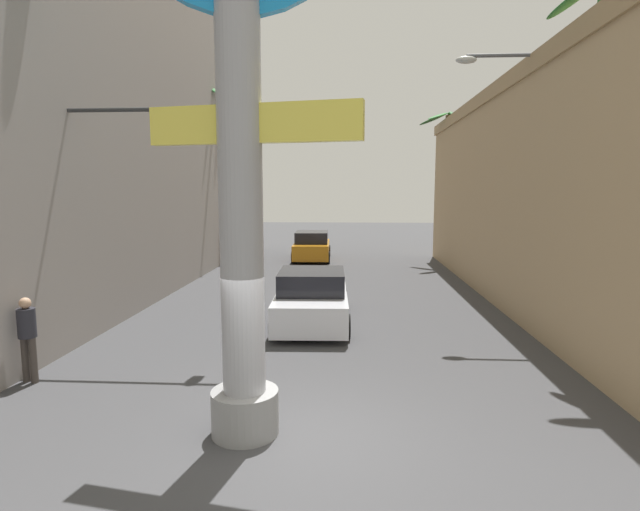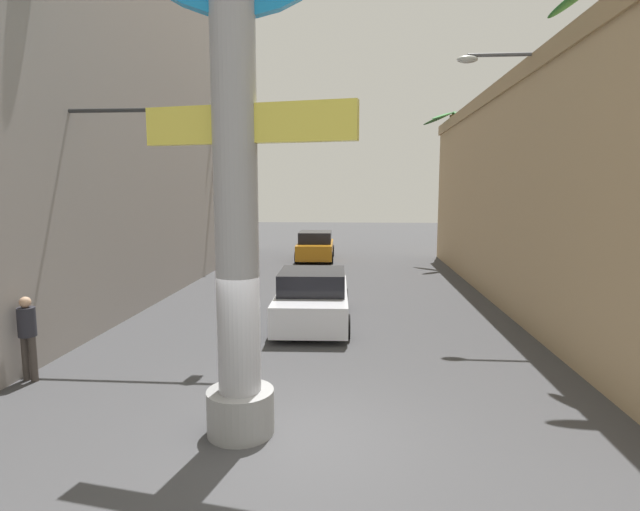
# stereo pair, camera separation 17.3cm
# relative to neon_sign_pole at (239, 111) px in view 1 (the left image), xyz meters

# --- Properties ---
(ground_plane) EXTENTS (85.74, 85.74, 0.00)m
(ground_plane) POSITION_rel_neon_sign_pole_xyz_m (0.84, 9.87, -4.93)
(ground_plane) COLOR #424244
(building_left) EXTENTS (7.38, 28.52, 14.34)m
(building_left) POSITION_rel_neon_sign_pole_xyz_m (-8.60, 10.81, 2.25)
(building_left) COLOR gray
(building_left) RESTS_ON ground
(building_right) EXTENTS (7.88, 23.23, 7.38)m
(building_right) POSITION_rel_neon_sign_pole_xyz_m (10.28, 10.29, -1.23)
(building_right) COLOR tan
(building_right) RESTS_ON ground
(neon_sign_pole) EXTENTS (3.59, 1.05, 9.83)m
(neon_sign_pole) POSITION_rel_neon_sign_pole_xyz_m (0.00, 0.00, 0.00)
(neon_sign_pole) COLOR #9E9EA3
(neon_sign_pole) RESTS_ON ground
(street_lamp) EXTENTS (2.74, 0.28, 7.51)m
(street_lamp) POSITION_rel_neon_sign_pole_xyz_m (6.65, 6.77, -0.38)
(street_lamp) COLOR #59595E
(street_lamp) RESTS_ON ground
(traffic_light_mast) EXTENTS (5.21, 0.32, 5.75)m
(traffic_light_mast) POSITION_rel_neon_sign_pole_xyz_m (-3.77, 4.23, -0.86)
(traffic_light_mast) COLOR #333333
(traffic_light_mast) RESTS_ON ground
(car_lead) EXTENTS (2.23, 4.91, 1.56)m
(car_lead) POSITION_rel_neon_sign_pole_xyz_m (0.54, 6.74, -4.23)
(car_lead) COLOR black
(car_lead) RESTS_ON ground
(car_far) EXTENTS (2.14, 4.31, 1.56)m
(car_far) POSITION_rel_neon_sign_pole_xyz_m (-0.49, 19.98, -4.20)
(car_far) COLOR black
(car_far) RESTS_ON ground
(palm_tree_far_right) EXTENTS (3.17, 3.15, 7.91)m
(palm_tree_far_right) POSITION_rel_neon_sign_pole_xyz_m (6.77, 19.61, 0.04)
(palm_tree_far_right) COLOR brown
(palm_tree_far_right) RESTS_ON ground
(palm_tree_far_left) EXTENTS (2.74, 2.75, 8.94)m
(palm_tree_far_left) POSITION_rel_neon_sign_pole_xyz_m (-5.25, 17.70, 0.49)
(palm_tree_far_left) COLOR brown
(palm_tree_far_left) RESTS_ON ground
(palm_tree_near_right) EXTENTS (2.88, 2.80, 8.42)m
(palm_tree_near_right) POSITION_rel_neon_sign_pole_xyz_m (7.04, 4.04, 0.09)
(palm_tree_near_right) COLOR brown
(palm_tree_near_right) RESTS_ON ground
(pedestrian_curb_left) EXTENTS (0.41, 0.41, 1.72)m
(pedestrian_curb_left) POSITION_rel_neon_sign_pole_xyz_m (-4.72, 1.83, -3.92)
(pedestrian_curb_left) COLOR #3F3833
(pedestrian_curb_left) RESTS_ON ground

